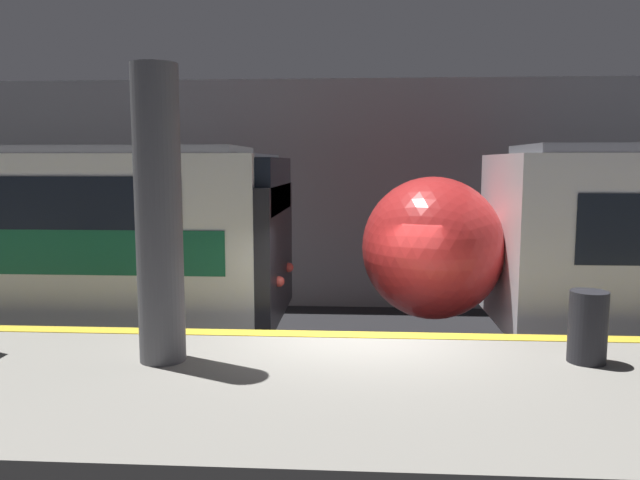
# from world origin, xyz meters

# --- Properties ---
(ground_plane) EXTENTS (120.00, 120.00, 0.00)m
(ground_plane) POSITION_xyz_m (0.00, 0.00, 0.00)
(ground_plane) COLOR black
(platform) EXTENTS (40.00, 3.94, 1.11)m
(platform) POSITION_xyz_m (0.00, -1.97, 0.55)
(platform) COLOR gray
(platform) RESTS_ON ground
(station_rear_barrier) EXTENTS (50.00, 0.15, 5.37)m
(station_rear_barrier) POSITION_xyz_m (0.00, 6.32, 2.69)
(station_rear_barrier) COLOR gray
(station_rear_barrier) RESTS_ON ground
(support_pillar_near) EXTENTS (0.54, 0.54, 3.45)m
(support_pillar_near) POSITION_xyz_m (-2.32, -1.38, 2.83)
(support_pillar_near) COLOR #56565B
(support_pillar_near) RESTS_ON platform
(trash_bin) EXTENTS (0.44, 0.44, 0.85)m
(trash_bin) POSITION_xyz_m (2.68, -1.13, 1.53)
(trash_bin) COLOR #232328
(trash_bin) RESTS_ON platform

